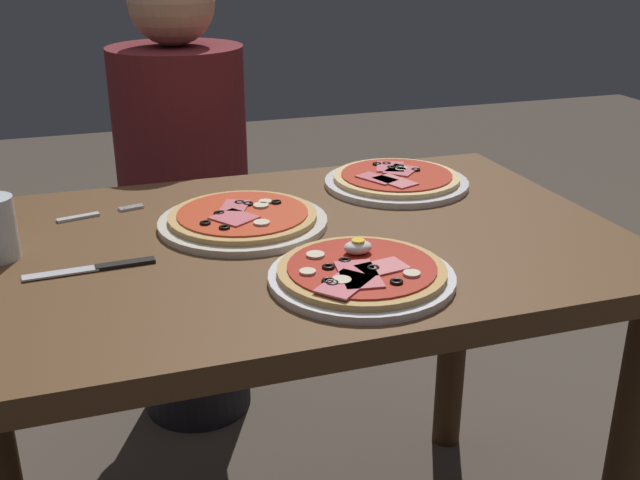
# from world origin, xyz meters

# --- Properties ---
(dining_table) EXTENTS (1.17, 0.74, 0.75)m
(dining_table) POSITION_xyz_m (0.00, 0.00, 0.62)
(dining_table) COLOR brown
(dining_table) RESTS_ON ground
(pizza_foreground) EXTENTS (0.28, 0.28, 0.05)m
(pizza_foreground) POSITION_xyz_m (0.08, -0.20, 0.76)
(pizza_foreground) COLOR white
(pizza_foreground) RESTS_ON dining_table
(pizza_across_left) EXTENTS (0.30, 0.30, 0.03)m
(pizza_across_left) POSITION_xyz_m (-0.04, 0.08, 0.76)
(pizza_across_left) COLOR silver
(pizza_across_left) RESTS_ON dining_table
(pizza_across_right) EXTENTS (0.29, 0.29, 0.03)m
(pizza_across_right) POSITION_xyz_m (0.31, 0.20, 0.76)
(pizza_across_right) COLOR white
(pizza_across_right) RESTS_ON dining_table
(fork) EXTENTS (0.16, 0.05, 0.00)m
(fork) POSITION_xyz_m (-0.28, 0.21, 0.75)
(fork) COLOR silver
(fork) RESTS_ON dining_table
(knife) EXTENTS (0.20, 0.03, 0.01)m
(knife) POSITION_xyz_m (-0.29, -0.04, 0.75)
(knife) COLOR silver
(knife) RESTS_ON dining_table
(diner_person) EXTENTS (0.32, 0.32, 1.18)m
(diner_person) POSITION_xyz_m (-0.05, 0.68, 0.56)
(diner_person) COLOR black
(diner_person) RESTS_ON ground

